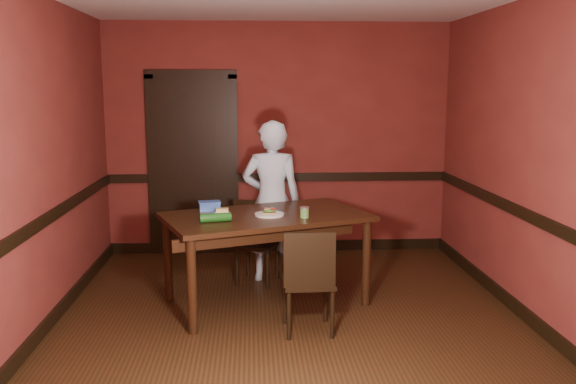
{
  "coord_description": "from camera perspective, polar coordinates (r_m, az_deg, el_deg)",
  "views": [
    {
      "loc": [
        -0.32,
        -4.9,
        1.96
      ],
      "look_at": [
        0.0,
        0.35,
        1.05
      ],
      "focal_mm": 38.0,
      "sensor_mm": 36.0,
      "label": 1
    }
  ],
  "objects": [
    {
      "name": "dado_right",
      "position": [
        5.52,
        21.29,
        -1.94
      ],
      "size": [
        0.03,
        4.5,
        0.1
      ],
      "primitive_type": "cube",
      "color": "black",
      "rests_on": "ground"
    },
    {
      "name": "baseboard_left",
      "position": [
        5.52,
        -21.23,
        -11.03
      ],
      "size": [
        0.03,
        4.5,
        0.12
      ],
      "primitive_type": "cube",
      "color": "black",
      "rests_on": "ground"
    },
    {
      "name": "dado_back",
      "position": [
        7.22,
        -0.9,
        1.38
      ],
      "size": [
        4.0,
        0.03,
        0.1
      ],
      "primitive_type": "cube",
      "color": "black",
      "rests_on": "ground"
    },
    {
      "name": "chair_far",
      "position": [
        6.16,
        -2.9,
        -4.8
      ],
      "size": [
        0.49,
        0.49,
        0.82
      ],
      "primitive_type": null,
      "rotation": [
        0.0,
        0.0,
        -0.35
      ],
      "color": "black",
      "rests_on": "floor"
    },
    {
      "name": "chair_near",
      "position": [
        4.95,
        1.89,
        -8.19
      ],
      "size": [
        0.42,
        0.42,
        0.86
      ],
      "primitive_type": null,
      "rotation": [
        0.0,
        0.0,
        3.18
      ],
      "color": "black",
      "rests_on": "floor"
    },
    {
      "name": "door",
      "position": [
        7.2,
        -8.88,
        2.78
      ],
      "size": [
        1.05,
        0.07,
        2.2
      ],
      "color": "black",
      "rests_on": "ground"
    },
    {
      "name": "wall_left",
      "position": [
        5.22,
        -22.26,
        2.36
      ],
      "size": [
        0.02,
        4.5,
        2.7
      ],
      "primitive_type": "cube",
      "color": "maroon",
      "rests_on": "ground"
    },
    {
      "name": "food_tub",
      "position": [
        5.68,
        -7.36,
        -1.29
      ],
      "size": [
        0.22,
        0.17,
        0.08
      ],
      "rotation": [
        0.0,
        0.0,
        0.17
      ],
      "color": "blue",
      "rests_on": "dining_table"
    },
    {
      "name": "wall_right",
      "position": [
        5.46,
        21.72,
        2.69
      ],
      "size": [
        0.02,
        4.5,
        2.7
      ],
      "primitive_type": "cube",
      "color": "maroon",
      "rests_on": "ground"
    },
    {
      "name": "cheese_saucer",
      "position": [
        5.54,
        -6.18,
        -1.82
      ],
      "size": [
        0.15,
        0.15,
        0.05
      ],
      "rotation": [
        0.0,
        0.0,
        0.23
      ],
      "color": "silver",
      "rests_on": "dining_table"
    },
    {
      "name": "floor",
      "position": [
        5.29,
        0.23,
        -11.94
      ],
      "size": [
        4.0,
        4.5,
        0.01
      ],
      "primitive_type": "cube",
      "color": "black",
      "rests_on": "ground"
    },
    {
      "name": "sandwich_plate",
      "position": [
        5.42,
        -1.76,
        -2.01
      ],
      "size": [
        0.26,
        0.26,
        0.07
      ],
      "rotation": [
        0.0,
        0.0,
        -0.06
      ],
      "color": "silver",
      "rests_on": "dining_table"
    },
    {
      "name": "dining_table",
      "position": [
        5.58,
        -2.06,
        -6.27
      ],
      "size": [
        2.01,
        1.55,
        0.83
      ],
      "primitive_type": "cube",
      "rotation": [
        0.0,
        0.0,
        0.36
      ],
      "color": "black",
      "rests_on": "floor"
    },
    {
      "name": "person",
      "position": [
        6.17,
        -1.54,
        -0.86
      ],
      "size": [
        0.6,
        0.4,
        1.64
      ],
      "primitive_type": "imported",
      "rotation": [
        0.0,
        0.0,
        3.12
      ],
      "color": "silver",
      "rests_on": "floor"
    },
    {
      "name": "wall_back",
      "position": [
        7.18,
        -0.92,
        4.95
      ],
      "size": [
        4.0,
        0.02,
        2.7
      ],
      "primitive_type": "cube",
      "color": "maroon",
      "rests_on": "ground"
    },
    {
      "name": "baseboard_back",
      "position": [
        7.39,
        -0.89,
        -5.07
      ],
      "size": [
        4.0,
        0.03,
        0.12
      ],
      "primitive_type": "cube",
      "color": "black",
      "rests_on": "ground"
    },
    {
      "name": "wrapped_veg",
      "position": [
        5.19,
        -6.81,
        -2.4
      ],
      "size": [
        0.27,
        0.13,
        0.07
      ],
      "primitive_type": "cylinder",
      "rotation": [
        0.0,
        1.57,
        0.22
      ],
      "color": "#165014",
      "rests_on": "dining_table"
    },
    {
      "name": "wall_front",
      "position": [
        2.74,
        3.29,
        -3.1
      ],
      "size": [
        4.0,
        0.02,
        2.7
      ],
      "primitive_type": "cube",
      "color": "maroon",
      "rests_on": "ground"
    },
    {
      "name": "sauce_jar",
      "position": [
        5.32,
        1.56,
        -1.9
      ],
      "size": [
        0.08,
        0.08,
        0.1
      ],
      "rotation": [
        0.0,
        0.0,
        -0.25
      ],
      "color": "#56873F",
      "rests_on": "dining_table"
    },
    {
      "name": "baseboard_right",
      "position": [
        5.74,
        20.76,
        -10.18
      ],
      "size": [
        0.03,
        4.5,
        0.12
      ],
      "primitive_type": "cube",
      "color": "black",
      "rests_on": "ground"
    },
    {
      "name": "dado_left",
      "position": [
        5.29,
        -21.79,
        -2.47
      ],
      "size": [
        0.03,
        4.5,
        0.1
      ],
      "primitive_type": "cube",
      "color": "black",
      "rests_on": "ground"
    }
  ]
}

